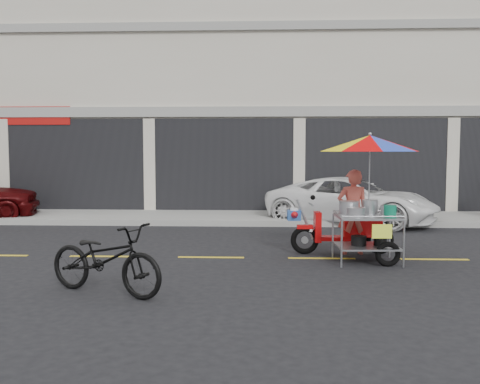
{
  "coord_description": "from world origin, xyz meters",
  "views": [
    {
      "loc": [
        -1.04,
        -9.54,
        1.93
      ],
      "look_at": [
        -1.5,
        0.6,
        1.15
      ],
      "focal_mm": 40.0,
      "sensor_mm": 36.0,
      "label": 1
    }
  ],
  "objects": [
    {
      "name": "shophouse_block",
      "position": [
        2.82,
        10.59,
        4.24
      ],
      "size": [
        36.0,
        8.11,
        10.4
      ],
      "color": "beige",
      "rests_on": "ground"
    },
    {
      "name": "sidewalk",
      "position": [
        0.0,
        5.5,
        0.07
      ],
      "size": [
        45.0,
        3.0,
        0.15
      ],
      "primitive_type": "cube",
      "color": "gray",
      "rests_on": "ground"
    },
    {
      "name": "ground",
      "position": [
        0.0,
        0.0,
        0.0
      ],
      "size": [
        90.0,
        90.0,
        0.0
      ],
      "primitive_type": "plane",
      "color": "black"
    },
    {
      "name": "white_pickup",
      "position": [
        1.29,
        4.7,
        0.62
      ],
      "size": [
        4.89,
        3.73,
        1.24
      ],
      "primitive_type": "imported",
      "rotation": [
        0.0,
        0.0,
        1.14
      ],
      "color": "white",
      "rests_on": "ground"
    },
    {
      "name": "food_vendor_rig",
      "position": [
        0.7,
        0.02,
        1.42
      ],
      "size": [
        2.29,
        1.8,
        2.26
      ],
      "rotation": [
        0.0,
        0.0,
        0.04
      ],
      "color": "black",
      "rests_on": "ground"
    },
    {
      "name": "near_bicycle",
      "position": [
        -3.17,
        -2.53,
        0.49
      ],
      "size": [
        1.95,
        1.35,
        0.97
      ],
      "primitive_type": "imported",
      "rotation": [
        0.0,
        0.0,
        1.15
      ],
      "color": "black",
      "rests_on": "ground"
    },
    {
      "name": "centerline",
      "position": [
        0.0,
        0.0,
        0.0
      ],
      "size": [
        42.0,
        0.1,
        0.01
      ],
      "primitive_type": "cube",
      "color": "gold",
      "rests_on": "ground"
    }
  ]
}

